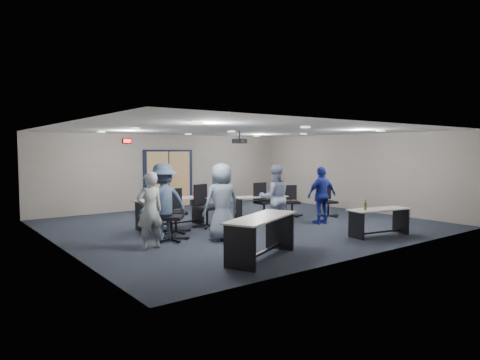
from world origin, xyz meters
TOP-DOWN VIEW (x-y plane):
  - floor at (0.00, 0.00)m, footprint 10.00×10.00m
  - back_wall at (0.00, 4.50)m, footprint 10.00×0.04m
  - front_wall at (0.00, -4.50)m, footprint 10.00×0.04m
  - left_wall at (-5.00, 0.00)m, footprint 0.04×9.00m
  - right_wall at (5.00, 0.00)m, footprint 0.04×9.00m
  - ceiling at (0.00, 0.00)m, footprint 10.00×9.00m
  - double_door at (0.00, 4.46)m, footprint 2.00×0.07m
  - exit_sign at (-1.60, 4.44)m, footprint 0.32×0.07m
  - ceiling_projector at (0.30, 0.50)m, footprint 0.35×0.32m
  - ceiling_can_lights at (0.00, 0.25)m, footprint 6.24×5.74m
  - table_front_left at (-2.10, -3.39)m, footprint 2.15×1.48m
  - table_front_right at (1.68, -3.43)m, footprint 1.74×0.85m
  - table_back_left at (-1.90, 0.74)m, footprint 1.97×0.67m
  - table_back_right at (1.10, 0.47)m, footprint 1.79×0.98m
  - chair_back_a at (-2.16, -0.03)m, footprint 0.85×0.85m
  - chair_back_b at (-1.09, 0.14)m, footprint 0.91×0.91m
  - chair_back_c at (1.13, 0.32)m, footprint 0.75×0.75m
  - chair_back_d at (2.14, 0.12)m, footprint 0.84×0.84m
  - chair_loose_left at (-2.71, -0.81)m, footprint 1.07×1.07m
  - chair_loose_right at (3.01, -0.63)m, footprint 0.82×0.82m
  - person_gray at (-3.47, -1.28)m, footprint 0.61×0.41m
  - person_plaid at (-1.73, -1.48)m, footprint 0.96×0.68m
  - person_lightblue at (0.14, -1.27)m, footprint 1.04×0.95m
  - person_navy at (1.86, -1.37)m, footprint 1.02×0.55m
  - person_back at (-2.85, -0.70)m, footprint 1.20×0.71m

SIDE VIEW (x-z plane):
  - floor at x=0.00m, z-range 0.00..0.00m
  - table_front_right at x=1.68m, z-range 0.00..0.93m
  - table_back_right at x=1.10m, z-range 0.13..0.82m
  - chair_back_d at x=2.14m, z-range 0.00..1.00m
  - chair_loose_right at x=3.01m, z-range 0.00..1.04m
  - table_back_left at x=-1.90m, z-range 0.08..1.01m
  - chair_back_c at x=1.13m, z-range 0.00..1.12m
  - chair_back_a at x=-2.16m, z-range 0.00..1.13m
  - table_front_left at x=-2.10m, z-range 0.15..0.99m
  - chair_back_b at x=-1.09m, z-range 0.00..1.18m
  - chair_loose_left at x=-2.71m, z-range 0.00..1.20m
  - person_navy at x=1.86m, z-range 0.00..1.65m
  - person_gray at x=-3.47m, z-range 0.00..1.66m
  - person_lightblue at x=0.14m, z-range 0.00..1.74m
  - person_plaid at x=-1.73m, z-range 0.00..1.83m
  - person_back at x=-2.85m, z-range 0.00..1.83m
  - double_door at x=0.00m, z-range -0.05..2.15m
  - back_wall at x=0.00m, z-range 0.00..2.70m
  - front_wall at x=0.00m, z-range 0.00..2.70m
  - left_wall at x=-5.00m, z-range 0.00..2.70m
  - right_wall at x=5.00m, z-range 0.00..2.70m
  - ceiling_projector at x=0.30m, z-range 2.22..2.59m
  - exit_sign at x=-1.60m, z-range 2.36..2.54m
  - ceiling_can_lights at x=0.00m, z-range 2.66..2.68m
  - ceiling at x=0.00m, z-range 2.68..2.72m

